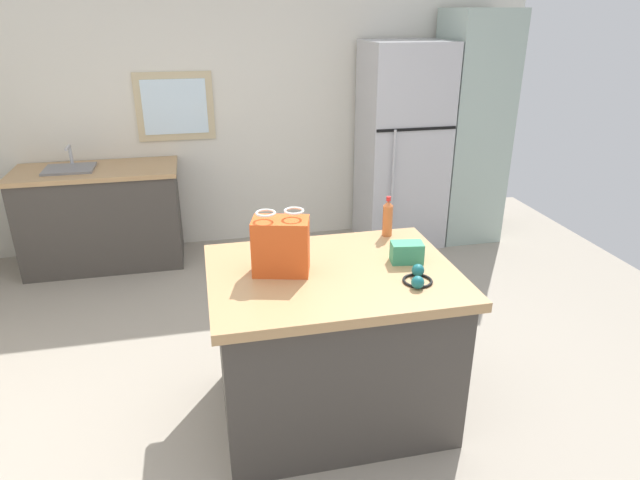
# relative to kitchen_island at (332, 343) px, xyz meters

# --- Properties ---
(ground) EXTENTS (6.46, 6.46, 0.00)m
(ground) POSITION_rel_kitchen_island_xyz_m (-0.14, 0.06, -0.45)
(ground) COLOR #9E9384
(back_wall) EXTENTS (5.38, 0.13, 2.60)m
(back_wall) POSITION_rel_kitchen_island_xyz_m (-0.15, 2.75, 0.85)
(back_wall) COLOR silver
(back_wall) RESTS_ON ground
(kitchen_island) EXTENTS (1.28, 0.97, 0.89)m
(kitchen_island) POSITION_rel_kitchen_island_xyz_m (0.00, 0.00, 0.00)
(kitchen_island) COLOR #423D38
(kitchen_island) RESTS_ON ground
(refrigerator) EXTENTS (0.75, 0.69, 1.88)m
(refrigerator) POSITION_rel_kitchen_island_xyz_m (1.25, 2.35, 0.49)
(refrigerator) COLOR #B7B7BC
(refrigerator) RESTS_ON ground
(tall_cabinet) EXTENTS (0.58, 0.61, 2.14)m
(tall_cabinet) POSITION_rel_kitchen_island_xyz_m (1.93, 2.35, 0.62)
(tall_cabinet) COLOR #9EB2A8
(tall_cabinet) RESTS_ON ground
(sink_counter) EXTENTS (1.36, 0.63, 1.07)m
(sink_counter) POSITION_rel_kitchen_island_xyz_m (-1.51, 2.38, 0.00)
(sink_counter) COLOR #423D38
(sink_counter) RESTS_ON ground
(shopping_bag) EXTENTS (0.31, 0.23, 0.33)m
(shopping_bag) POSITION_rel_kitchen_island_xyz_m (-0.26, 0.05, 0.59)
(shopping_bag) COLOR #DB511E
(shopping_bag) RESTS_ON kitchen_island
(small_box) EXTENTS (0.18, 0.13, 0.11)m
(small_box) POSITION_rel_kitchen_island_xyz_m (0.41, 0.02, 0.49)
(small_box) COLOR #388E66
(small_box) RESTS_ON kitchen_island
(bottle) EXTENTS (0.06, 0.06, 0.24)m
(bottle) POSITION_rel_kitchen_island_xyz_m (0.43, 0.40, 0.55)
(bottle) COLOR #C66633
(bottle) RESTS_ON kitchen_island
(ear_defenders) EXTENTS (0.20, 0.20, 0.06)m
(ear_defenders) POSITION_rel_kitchen_island_xyz_m (0.38, -0.21, 0.46)
(ear_defenders) COLOR black
(ear_defenders) RESTS_ON kitchen_island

